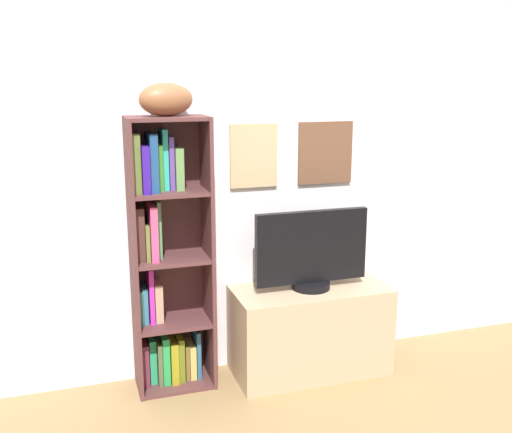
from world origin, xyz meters
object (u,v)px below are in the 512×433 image
(bookshelf, at_px, (164,260))
(television, at_px, (312,251))
(tv_stand, at_px, (310,330))
(football, at_px, (166,99))

(bookshelf, height_order, television, bookshelf)
(bookshelf, xyz_separation_m, tv_stand, (0.82, -0.11, -0.47))
(football, distance_m, tv_stand, 1.55)
(tv_stand, xyz_separation_m, television, (0.00, 0.00, 0.48))
(tv_stand, height_order, television, television)
(football, bearing_deg, bookshelf, 138.24)
(football, height_order, tv_stand, football)
(bookshelf, bearing_deg, television, -7.55)
(football, relative_size, tv_stand, 0.32)
(tv_stand, bearing_deg, football, 174.29)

